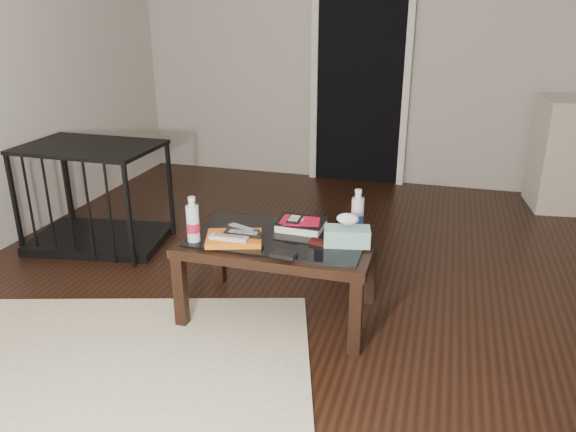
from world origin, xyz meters
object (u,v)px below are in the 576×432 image
Objects in this scene: coffee_table at (279,247)px; water_bottle_left at (193,219)px; tissue_box at (347,236)px; water_bottle_right at (358,211)px; pet_crate at (97,212)px; textbook at (301,225)px.

coffee_table is 4.20× the size of water_bottle_left.
water_bottle_left reaches higher than tissue_box.
coffee_table is 0.46m from water_bottle_right.
pet_crate reaches higher than tissue_box.
pet_crate is 1.96m from water_bottle_right.
water_bottle_left is 1.03× the size of tissue_box.
textbook is at bearing 32.08° from water_bottle_left.
water_bottle_right is at bearing 23.75° from water_bottle_left.
coffee_table is 1.62m from pet_crate.
textbook is 1.05× the size of water_bottle_left.
pet_crate is at bearing 167.85° from water_bottle_right.
pet_crate reaches higher than water_bottle_left.
pet_crate is at bearing 167.04° from textbook.
textbook is at bearing -172.51° from water_bottle_right.
textbook is at bearing -24.78° from pet_crate.
water_bottle_left and water_bottle_right have the same top height.
tissue_box reaches higher than coffee_table.
coffee_table is at bearing 167.10° from tissue_box.
textbook is (0.09, 0.13, 0.09)m from coffee_table.
water_bottle_left is at bearing -178.95° from tissue_box.
water_bottle_left is 0.79m from tissue_box.
tissue_box is (-0.02, -0.18, -0.07)m from water_bottle_right.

